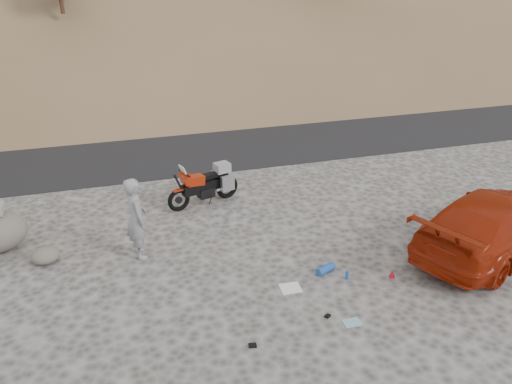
# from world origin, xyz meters

# --- Properties ---
(ground) EXTENTS (140.00, 140.00, 0.00)m
(ground) POSITION_xyz_m (0.00, 0.00, 0.00)
(ground) COLOR #413F3C
(ground) RESTS_ON ground
(road) EXTENTS (120.00, 7.00, 0.05)m
(road) POSITION_xyz_m (0.00, 9.00, 0.00)
(road) COLOR black
(road) RESTS_ON ground
(motorcycle) EXTENTS (2.12, 1.01, 1.30)m
(motorcycle) POSITION_xyz_m (-0.33, 3.50, 0.55)
(motorcycle) COLOR black
(motorcycle) RESTS_ON ground
(man) EXTENTS (0.58, 0.78, 1.93)m
(man) POSITION_xyz_m (-2.37, 1.26, 0.00)
(man) COLOR gray
(man) RESTS_ON ground
(red_car) EXTENTS (5.18, 3.74, 1.39)m
(red_car) POSITION_xyz_m (5.52, -0.81, 0.00)
(red_car) COLOR #981F08
(red_car) RESTS_ON ground
(small_rock) EXTENTS (0.74, 0.70, 0.37)m
(small_rock) POSITION_xyz_m (-4.42, 1.55, 0.18)
(small_rock) COLOR #57534A
(small_rock) RESTS_ON ground
(gear_white_cloth) EXTENTS (0.44, 0.40, 0.01)m
(gear_white_cloth) POSITION_xyz_m (0.50, -0.95, 0.01)
(gear_white_cloth) COLOR white
(gear_white_cloth) RESTS_ON ground
(gear_blue_mat) EXTENTS (0.47, 0.33, 0.17)m
(gear_blue_mat) POSITION_xyz_m (1.43, -0.62, 0.09)
(gear_blue_mat) COLOR #1C4CAA
(gear_blue_mat) RESTS_ON ground
(gear_bottle) EXTENTS (0.09, 0.09, 0.19)m
(gear_bottle) POSITION_xyz_m (1.77, -0.98, 0.10)
(gear_bottle) COLOR #1C4CAA
(gear_bottle) RESTS_ON ground
(gear_funnel) EXTENTS (0.13, 0.13, 0.17)m
(gear_funnel) POSITION_xyz_m (2.73, -1.19, 0.09)
(gear_funnel) COLOR red
(gear_funnel) RESTS_ON ground
(gear_glove_a) EXTENTS (0.15, 0.12, 0.04)m
(gear_glove_a) POSITION_xyz_m (-0.73, -2.36, 0.02)
(gear_glove_a) COLOR black
(gear_glove_a) RESTS_ON ground
(gear_glove_b) EXTENTS (0.14, 0.13, 0.04)m
(gear_glove_b) POSITION_xyz_m (0.87, -2.00, 0.02)
(gear_glove_b) COLOR black
(gear_glove_b) RESTS_ON ground
(gear_blue_cloth) EXTENTS (0.34, 0.25, 0.01)m
(gear_blue_cloth) POSITION_xyz_m (1.24, -2.30, 0.01)
(gear_blue_cloth) COLOR #7FABC4
(gear_blue_cloth) RESTS_ON ground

